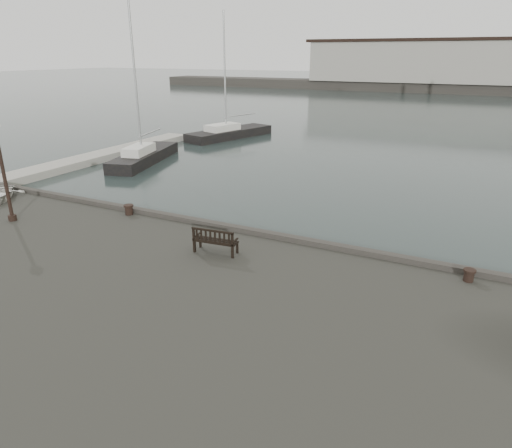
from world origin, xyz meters
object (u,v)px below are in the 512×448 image
at_px(bollard_left, 129,210).
at_px(lamp_post, 0,155).
at_px(bench, 216,245).
at_px(yacht_d, 230,135).
at_px(bollard_right, 469,275).
at_px(yacht_c, 145,159).

xyz_separation_m(bollard_left, lamp_post, (-3.57, -2.57, 2.35)).
relative_size(bench, yacht_d, 0.13).
height_order(bollard_right, yacht_c, yacht_c).
xyz_separation_m(bench, yacht_d, (-14.86, 27.01, -1.59)).
bearing_deg(yacht_c, bollard_right, -45.42).
relative_size(bollard_right, yacht_c, 0.03).
height_order(lamp_post, yacht_d, yacht_d).
height_order(bench, yacht_d, yacht_d).
height_order(bench, bollard_right, bench).
bearing_deg(bollard_right, yacht_c, 149.62).
distance_m(bench, lamp_post, 9.00).
xyz_separation_m(yacht_c, yacht_d, (0.40, 12.17, -0.01)).
bearing_deg(yacht_c, bench, -59.24).
height_order(bollard_right, yacht_d, yacht_d).
bearing_deg(lamp_post, bench, 5.89).
distance_m(yacht_c, yacht_d, 12.17).
distance_m(bollard_right, lamp_post, 16.48).
distance_m(bollard_left, lamp_post, 4.99).
bearing_deg(lamp_post, bollard_right, 8.51).
bearing_deg(yacht_d, lamp_post, -61.43).
relative_size(bollard_right, lamp_post, 0.09).
relative_size(bollard_left, yacht_c, 0.03).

